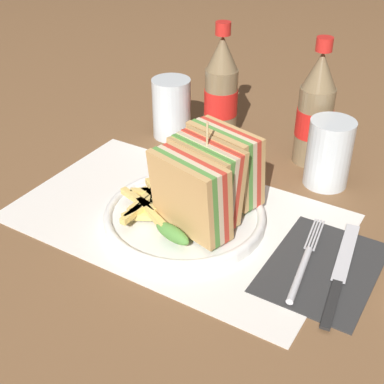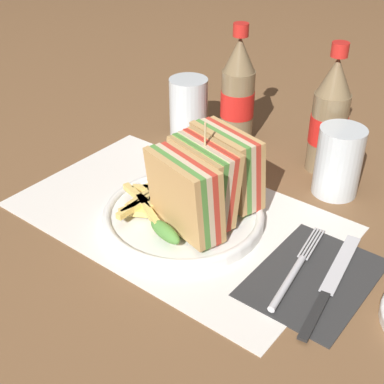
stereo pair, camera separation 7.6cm
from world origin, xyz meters
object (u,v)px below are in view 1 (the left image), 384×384
glass_far (172,108)px  coke_bottle_far (315,111)px  plate_main (185,216)px  glass_near (328,157)px  club_sandwich (207,181)px  fork (303,265)px  knife (340,272)px  coke_bottle_near (221,92)px

glass_far → coke_bottle_far: bearing=9.4°
plate_main → coke_bottle_far: coke_bottle_far is taller
glass_near → club_sandwich: bearing=-119.1°
glass_near → glass_far: (-0.30, 0.01, 0.01)m
fork → knife: bearing=9.5°
coke_bottle_near → coke_bottle_far: (0.17, 0.01, 0.00)m
glass_far → club_sandwich: bearing=-47.2°
club_sandwich → coke_bottle_far: size_ratio=0.87×
club_sandwich → glass_near: (0.11, 0.19, -0.03)m
fork → coke_bottle_near: size_ratio=0.82×
knife → glass_far: bearing=142.6°
club_sandwich → knife: club_sandwich is taller
coke_bottle_far → plate_main: bearing=-108.6°
club_sandwich → coke_bottle_far: 0.26m
knife → coke_bottle_far: size_ratio=0.97×
plate_main → coke_bottle_near: size_ratio=1.08×
fork → coke_bottle_far: coke_bottle_far is taller
knife → coke_bottle_far: 0.31m
fork → knife: fork is taller
fork → glass_far: bearing=138.0°
knife → glass_far: glass_far is taller
fork → coke_bottle_near: (-0.27, 0.27, 0.08)m
club_sandwich → coke_bottle_near: (-0.11, 0.24, 0.02)m
knife → coke_bottle_near: 0.41m
plate_main → glass_near: glass_near is taller
club_sandwich → glass_far: club_sandwich is taller
plate_main → glass_near: size_ratio=2.12×
plate_main → knife: plate_main is taller
coke_bottle_far → glass_far: (-0.25, -0.04, -0.04)m
knife → club_sandwich: bearing=169.1°
knife → glass_far: (-0.39, 0.22, 0.05)m
fork → coke_bottle_far: size_ratio=0.82×
plate_main → knife: 0.23m
club_sandwich → knife: (0.20, -0.01, -0.07)m
fork → glass_near: bearing=94.0°
fork → glass_near: size_ratio=1.61×
club_sandwich → plate_main: bearing=-157.8°
plate_main → glass_near: 0.25m
club_sandwich → coke_bottle_near: 0.27m
plate_main → club_sandwich: (0.03, 0.01, 0.06)m
coke_bottle_near → fork: bearing=-45.0°
fork → coke_bottle_far: bearing=100.9°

